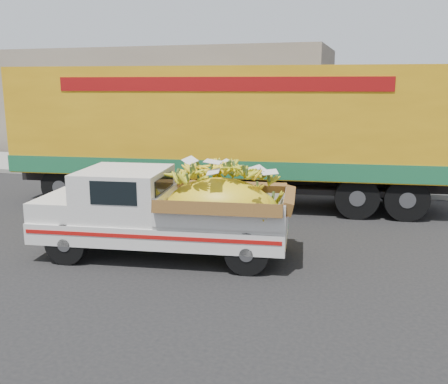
% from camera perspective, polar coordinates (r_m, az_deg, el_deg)
% --- Properties ---
extents(ground, '(100.00, 100.00, 0.00)m').
position_cam_1_polar(ground, '(9.95, -3.58, -7.43)').
color(ground, black).
rests_on(ground, ground).
extents(curb, '(60.00, 0.25, 0.15)m').
position_cam_1_polar(curb, '(16.39, 5.03, 0.65)').
color(curb, gray).
rests_on(curb, ground).
extents(sidewalk, '(60.00, 4.00, 0.14)m').
position_cam_1_polar(sidewalk, '(18.41, 6.42, 1.88)').
color(sidewalk, gray).
rests_on(sidewalk, ground).
extents(building_left, '(18.00, 6.00, 5.00)m').
position_cam_1_polar(building_left, '(26.30, -8.53, 10.22)').
color(building_left, gray).
rests_on(building_left, ground).
extents(pickup_truck, '(5.09, 2.46, 1.72)m').
position_cam_1_polar(pickup_truck, '(9.76, -4.91, -2.19)').
color(pickup_truck, black).
rests_on(pickup_truck, ground).
extents(semi_trailer, '(12.05, 4.03, 3.80)m').
position_cam_1_polar(semi_trailer, '(13.90, 0.43, 7.17)').
color(semi_trailer, black).
rests_on(semi_trailer, ground).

